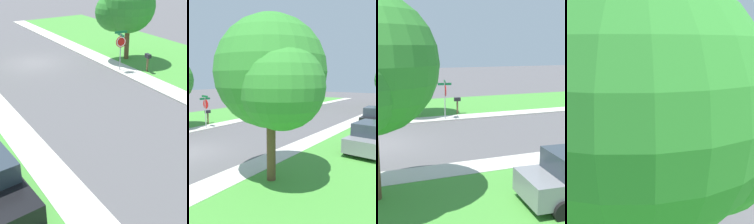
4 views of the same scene
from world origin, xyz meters
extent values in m
cube|color=beige|center=(4.70, 12.00, 0.05)|extent=(1.40, 56.00, 0.10)
cube|color=#479338|center=(9.40, 12.00, 0.04)|extent=(8.00, 56.00, 0.08)
cylinder|color=#9E9EA3|center=(-4.40, 4.80, 1.30)|extent=(0.07, 0.07, 2.60)
cylinder|color=red|center=(-4.39, 4.85, 2.05)|extent=(0.76, 0.15, 0.76)
cylinder|color=white|center=(-4.38, 4.87, 2.05)|extent=(0.66, 0.11, 0.67)
cylinder|color=red|center=(-4.38, 4.87, 2.05)|extent=(0.54, 0.09, 0.55)
cube|color=#146B38|center=(-4.40, 4.80, 2.69)|extent=(0.91, 0.16, 0.16)
cube|color=#146B38|center=(-4.40, 4.80, 2.50)|extent=(0.16, 0.91, 0.16)
cylinder|color=black|center=(7.84, 7.33, 0.32)|extent=(0.29, 0.66, 0.64)
cylinder|color=black|center=(9.64, 7.19, 0.32)|extent=(0.29, 0.66, 0.64)
cube|color=black|center=(7.00, 13.27, 0.70)|extent=(2.08, 4.41, 0.76)
cube|color=#2D3842|center=(7.02, 13.07, 1.42)|extent=(1.74, 2.20, 0.68)
cylinder|color=black|center=(6.02, 14.54, 0.32)|extent=(0.28, 0.65, 0.64)
cylinder|color=black|center=(7.81, 14.66, 0.32)|extent=(0.28, 0.65, 0.64)
cylinder|color=black|center=(6.20, 11.88, 0.32)|extent=(0.28, 0.65, 0.64)
cylinder|color=black|center=(7.99, 12.00, 0.32)|extent=(0.28, 0.65, 0.64)
sphere|color=#2F7B2C|center=(7.59, 23.33, 3.37)|extent=(3.34, 3.34, 3.34)
sphere|color=#32882E|center=(-6.40, 2.91, 4.02)|extent=(3.90, 3.90, 3.90)
sphere|color=#32882E|center=(-5.52, 2.33, 3.53)|extent=(2.73, 2.73, 2.73)
cube|color=beige|center=(16.14, 16.72, 1.50)|extent=(8.77, 7.64, 3.00)
pyramid|color=#33333D|center=(16.14, 16.72, 3.80)|extent=(9.40, 8.27, 1.60)
cube|color=#51331E|center=(16.33, 20.33, 1.05)|extent=(1.00, 0.11, 2.10)
camera|label=1|loc=(8.43, 21.77, 7.35)|focal=51.02mm
camera|label=2|loc=(12.04, -8.07, 4.22)|focal=39.40mm
camera|label=3|loc=(16.44, -0.79, 4.94)|focal=51.26mm
camera|label=4|loc=(-9.54, 0.17, 4.90)|focal=45.88mm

